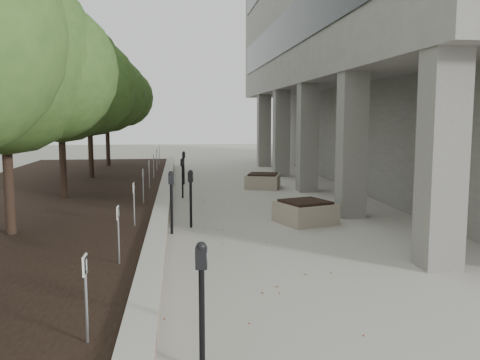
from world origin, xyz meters
TOP-DOWN VIEW (x-y plane):
  - ground at (0.00, 0.00)m, footprint 90.00×90.00m
  - retaining_wall at (-1.82, 9.00)m, footprint 0.39×26.00m
  - planting_bed at (-5.50, 9.00)m, footprint 7.00×26.00m
  - brutalist_building at (9.50, 13.00)m, footprint 13.10×26.00m
  - crabapple_tree_2 at (-4.80, 3.00)m, footprint 4.60×4.00m
  - crabapple_tree_3 at (-4.80, 8.00)m, footprint 4.60×4.00m
  - crabapple_tree_4 at (-4.80, 13.00)m, footprint 4.60×4.00m
  - crabapple_tree_5 at (-4.80, 18.00)m, footprint 4.60×4.00m
  - parking_sign_1 at (-2.35, -2.50)m, footprint 0.04×0.22m
  - parking_sign_2 at (-2.35, 0.50)m, footprint 0.04×0.22m
  - parking_sign_3 at (-2.35, 3.50)m, footprint 0.04×0.22m
  - parking_sign_4 at (-2.35, 6.50)m, footprint 0.04×0.22m
  - parking_sign_5 at (-2.35, 9.50)m, footprint 0.04×0.22m
  - parking_sign_6 at (-2.35, 12.50)m, footprint 0.04×0.22m
  - parking_sign_7 at (-2.35, 15.50)m, footprint 0.04×0.22m
  - parking_sign_8 at (-2.35, 18.50)m, footprint 0.04×0.22m
  - parking_meter_1 at (-1.13, -2.48)m, footprint 0.16×0.12m
  - parking_meter_2 at (-1.08, 5.04)m, footprint 0.16×0.13m
  - parking_meter_3 at (-1.55, 4.38)m, footprint 0.16×0.12m
  - parking_meter_4 at (-1.25, 9.89)m, footprint 0.16×0.14m
  - parking_meter_5 at (-1.17, 13.54)m, footprint 0.15×0.12m
  - planter_front at (1.92, 5.24)m, footprint 1.66×1.66m
  - planter_back at (1.89, 12.02)m, footprint 1.57×1.57m
  - berry_scatter at (-0.10, 5.00)m, footprint 3.30×14.10m

SIDE VIEW (x-z plane):
  - ground at x=0.00m, z-range 0.00..0.00m
  - berry_scatter at x=-0.10m, z-range 0.00..0.02m
  - planting_bed at x=-5.50m, z-range 0.00..0.40m
  - retaining_wall at x=-1.82m, z-range 0.00..0.50m
  - planter_back at x=1.89m, z-range 0.00..0.58m
  - planter_front at x=1.92m, z-range 0.00..0.60m
  - parking_meter_5 at x=-1.17m, z-range 0.00..1.38m
  - parking_meter_4 at x=-1.25m, z-range 0.00..1.39m
  - parking_meter_1 at x=-1.13m, z-range 0.00..1.46m
  - parking_meter_2 at x=-1.08m, z-range 0.00..1.47m
  - parking_meter_3 at x=-1.55m, z-range 0.00..1.52m
  - parking_sign_1 at x=-2.35m, z-range 0.40..1.36m
  - parking_sign_2 at x=-2.35m, z-range 0.40..1.36m
  - parking_sign_3 at x=-2.35m, z-range 0.40..1.36m
  - parking_sign_4 at x=-2.35m, z-range 0.40..1.36m
  - parking_sign_5 at x=-2.35m, z-range 0.40..1.36m
  - parking_sign_6 at x=-2.35m, z-range 0.40..1.36m
  - parking_sign_7 at x=-2.35m, z-range 0.40..1.36m
  - parking_sign_8 at x=-2.35m, z-range 0.40..1.36m
  - crabapple_tree_2 at x=-4.80m, z-range 0.40..5.84m
  - crabapple_tree_3 at x=-4.80m, z-range 0.40..5.84m
  - crabapple_tree_4 at x=-4.80m, z-range 0.40..5.84m
  - crabapple_tree_5 at x=-4.80m, z-range 0.40..5.84m
  - brutalist_building at x=9.50m, z-range 0.00..15.00m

